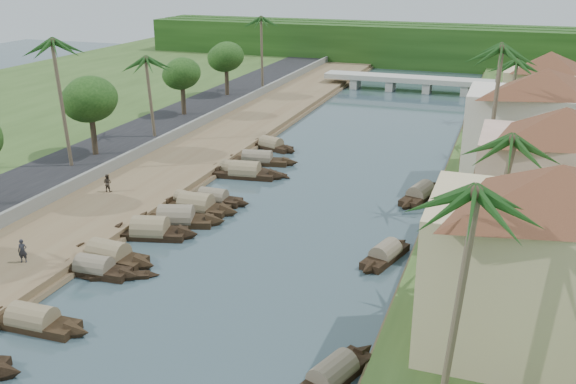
% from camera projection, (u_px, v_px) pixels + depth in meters
% --- Properties ---
extents(ground, '(220.00, 220.00, 0.00)m').
position_uv_depth(ground, '(224.00, 292.00, 42.02)').
color(ground, '#34474E').
rests_on(ground, ground).
extents(left_bank, '(10.00, 180.00, 0.80)m').
position_uv_depth(left_bank, '(164.00, 171.00, 64.62)').
color(left_bank, brown).
rests_on(left_bank, ground).
extents(right_bank, '(16.00, 180.00, 1.20)m').
position_uv_depth(right_bank, '(532.00, 213.00, 53.55)').
color(right_bank, '#2F491D').
rests_on(right_bank, ground).
extents(road, '(8.00, 180.00, 1.40)m').
position_uv_depth(road, '(92.00, 160.00, 67.19)').
color(road, black).
rests_on(road, ground).
extents(retaining_wall, '(0.40, 180.00, 1.10)m').
position_uv_depth(retaining_wall, '(127.00, 158.00, 65.61)').
color(retaining_wall, slate).
rests_on(retaining_wall, left_bank).
extents(treeline, '(120.00, 14.00, 8.00)m').
position_uv_depth(treeline, '(433.00, 46.00, 129.18)').
color(treeline, '#15340E').
rests_on(treeline, ground).
extents(bridge, '(28.00, 4.00, 2.40)m').
position_uv_depth(bridge, '(409.00, 81.00, 105.17)').
color(bridge, '#A6A59B').
rests_on(bridge, ground).
extents(building_near, '(14.85, 14.85, 10.20)m').
position_uv_depth(building_near, '(548.00, 260.00, 32.09)').
color(building_near, '#C5B384').
rests_on(building_near, right_bank).
extents(building_mid, '(14.11, 14.11, 9.70)m').
position_uv_depth(building_mid, '(557.00, 172.00, 46.03)').
color(building_mid, beige).
rests_on(building_mid, right_bank).
extents(building_far, '(15.59, 15.59, 10.20)m').
position_uv_depth(building_far, '(540.00, 123.00, 58.65)').
color(building_far, silver).
rests_on(building_far, right_bank).
extents(building_distant, '(12.62, 12.62, 9.20)m').
position_uv_depth(building_distant, '(546.00, 90.00, 76.21)').
color(building_distant, '#C5B384').
rests_on(building_distant, right_bank).
extents(sampan_2, '(7.94, 1.95, 2.10)m').
position_uv_depth(sampan_2, '(33.00, 321.00, 37.88)').
color(sampan_2, black).
rests_on(sampan_2, ground).
extents(sampan_3, '(7.17, 1.86, 1.96)m').
position_uv_depth(sampan_3, '(94.00, 269.00, 44.27)').
color(sampan_3, black).
rests_on(sampan_3, ground).
extents(sampan_4, '(8.15, 2.29, 2.28)m').
position_uv_depth(sampan_4, '(109.00, 256.00, 46.22)').
color(sampan_4, black).
rests_on(sampan_4, ground).
extents(sampan_5, '(8.12, 3.80, 2.49)m').
position_uv_depth(sampan_5, '(150.00, 232.00, 50.28)').
color(sampan_5, black).
rests_on(sampan_5, ground).
extents(sampan_6, '(8.54, 4.32, 2.46)m').
position_uv_depth(sampan_6, '(176.00, 219.00, 52.61)').
color(sampan_6, black).
rests_on(sampan_6, ground).
extents(sampan_7, '(6.53, 2.64, 1.77)m').
position_uv_depth(sampan_7, '(188.00, 201.00, 56.57)').
color(sampan_7, black).
rests_on(sampan_7, ground).
extents(sampan_8, '(8.13, 2.35, 2.47)m').
position_uv_depth(sampan_8, '(196.00, 207.00, 55.33)').
color(sampan_8, black).
rests_on(sampan_8, ground).
extents(sampan_9, '(7.23, 1.61, 1.88)m').
position_uv_depth(sampan_9, '(213.00, 198.00, 57.26)').
color(sampan_9, black).
rests_on(sampan_9, ground).
extents(sampan_10, '(7.23, 2.17, 2.00)m').
position_uv_depth(sampan_10, '(233.00, 170.00, 64.85)').
color(sampan_10, black).
rests_on(sampan_10, ground).
extents(sampan_11, '(8.71, 2.94, 2.42)m').
position_uv_depth(sampan_11, '(245.00, 173.00, 64.05)').
color(sampan_11, black).
rests_on(sampan_11, ground).
extents(sampan_12, '(9.23, 3.22, 2.16)m').
position_uv_depth(sampan_12, '(257.00, 160.00, 68.17)').
color(sampan_12, black).
rests_on(sampan_12, ground).
extents(sampan_13, '(7.35, 3.78, 2.02)m').
position_uv_depth(sampan_13, '(271.00, 145.00, 73.49)').
color(sampan_13, black).
rests_on(sampan_13, ground).
extents(sampan_14, '(3.92, 7.62, 1.89)m').
position_uv_depth(sampan_14, '(333.00, 375.00, 32.96)').
color(sampan_14, black).
rests_on(sampan_14, ground).
extents(sampan_15, '(3.26, 7.00, 1.89)m').
position_uv_depth(sampan_15, '(385.00, 255.00, 46.40)').
color(sampan_15, black).
rests_on(sampan_15, ground).
extents(sampan_16, '(3.54, 8.37, 2.04)m').
position_uv_depth(sampan_16, '(420.00, 194.00, 58.32)').
color(sampan_16, black).
rests_on(sampan_16, ground).
extents(canoe_1, '(5.31, 3.08, 0.88)m').
position_uv_depth(canoe_1, '(120.00, 276.00, 43.88)').
color(canoe_1, black).
rests_on(canoe_1, ground).
extents(canoe_2, '(5.56, 2.81, 0.82)m').
position_uv_depth(canoe_2, '(269.00, 173.00, 65.18)').
color(canoe_2, black).
rests_on(canoe_2, ground).
extents(palm_0, '(3.20, 3.20, 12.07)m').
position_uv_depth(palm_0, '(465.00, 196.00, 26.20)').
color(palm_0, brown).
rests_on(palm_0, ground).
extents(palm_1, '(3.20, 3.20, 11.16)m').
position_uv_depth(palm_1, '(501.00, 141.00, 37.24)').
color(palm_1, brown).
rests_on(palm_1, ground).
extents(palm_2, '(3.20, 3.20, 14.28)m').
position_uv_depth(palm_2, '(500.00, 52.00, 50.95)').
color(palm_2, brown).
rests_on(palm_2, ground).
extents(palm_3, '(3.20, 3.20, 10.79)m').
position_uv_depth(palm_3, '(513.00, 63.00, 67.44)').
color(palm_3, brown).
rests_on(palm_3, ground).
extents(palm_5, '(3.20, 3.20, 13.60)m').
position_uv_depth(palm_5, '(56.00, 44.00, 59.18)').
color(palm_5, brown).
rests_on(palm_5, ground).
extents(palm_6, '(3.20, 3.20, 10.38)m').
position_uv_depth(palm_6, '(148.00, 60.00, 70.64)').
color(palm_6, brown).
rests_on(palm_6, ground).
extents(palm_7, '(3.20, 3.20, 10.53)m').
position_uv_depth(palm_7, '(500.00, 46.00, 82.68)').
color(palm_7, brown).
rests_on(palm_7, ground).
extents(palm_8, '(3.20, 3.20, 12.37)m').
position_uv_depth(palm_8, '(262.00, 20.00, 96.03)').
color(palm_8, brown).
rests_on(palm_8, ground).
extents(tree_3, '(5.39, 5.39, 7.98)m').
position_uv_depth(tree_3, '(90.00, 100.00, 64.90)').
color(tree_3, '#433726').
rests_on(tree_3, ground).
extents(tree_4, '(4.56, 4.56, 7.16)m').
position_uv_depth(tree_4, '(182.00, 75.00, 82.17)').
color(tree_4, '#433726').
rests_on(tree_4, ground).
extents(tree_5, '(4.91, 4.91, 7.62)m').
position_uv_depth(tree_5, '(226.00, 58.00, 94.01)').
color(tree_5, '#433726').
rests_on(tree_5, ground).
extents(person_near, '(0.73, 0.62, 1.69)m').
position_uv_depth(person_near, '(23.00, 251.00, 44.11)').
color(person_near, '#23242B').
rests_on(person_near, left_bank).
extents(person_far, '(0.80, 0.63, 1.62)m').
position_uv_depth(person_far, '(107.00, 183.00, 57.58)').
color(person_far, '#393128').
rests_on(person_far, left_bank).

